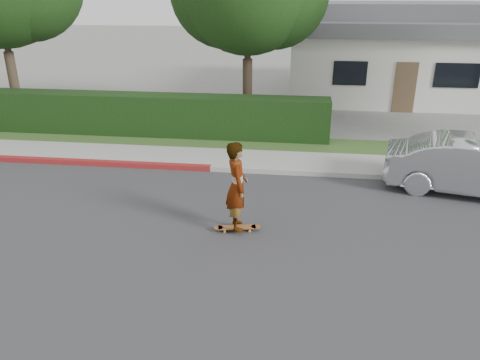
# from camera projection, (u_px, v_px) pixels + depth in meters

# --- Properties ---
(ground) EXTENTS (120.00, 120.00, 0.00)m
(ground) POSITION_uv_depth(u_px,v_px,m) (129.00, 238.00, 9.89)
(ground) COLOR slate
(ground) RESTS_ON ground
(road) EXTENTS (60.00, 8.00, 0.01)m
(road) POSITION_uv_depth(u_px,v_px,m) (129.00, 238.00, 9.89)
(road) COLOR #2D2D30
(road) RESTS_ON ground
(curb_far) EXTENTS (60.00, 0.20, 0.15)m
(curb_far) POSITION_uv_depth(u_px,v_px,m) (177.00, 167.00, 13.62)
(curb_far) COLOR #9E9E99
(curb_far) RESTS_ON ground
(curb_red_section) EXTENTS (12.00, 0.21, 0.15)m
(curb_red_section) POSITION_uv_depth(u_px,v_px,m) (17.00, 159.00, 14.21)
(curb_red_section) COLOR maroon
(curb_red_section) RESTS_ON ground
(sidewalk_far) EXTENTS (60.00, 1.60, 0.12)m
(sidewalk_far) POSITION_uv_depth(u_px,v_px,m) (184.00, 157.00, 14.45)
(sidewalk_far) COLOR gray
(sidewalk_far) RESTS_ON ground
(planting_strip) EXTENTS (60.00, 1.60, 0.10)m
(planting_strip) POSITION_uv_depth(u_px,v_px,m) (195.00, 142.00, 15.93)
(planting_strip) COLOR #2D4C1E
(planting_strip) RESTS_ON ground
(hedge) EXTENTS (15.00, 1.00, 1.50)m
(hedge) POSITION_uv_depth(u_px,v_px,m) (116.00, 115.00, 16.57)
(hedge) COLOR black
(hedge) RESTS_ON ground
(house) EXTENTS (10.60, 8.60, 4.30)m
(house) POSITION_uv_depth(u_px,v_px,m) (396.00, 50.00, 22.83)
(house) COLOR beige
(house) RESTS_ON ground
(skateboard) EXTENTS (1.03, 0.38, 0.09)m
(skateboard) POSITION_uv_depth(u_px,v_px,m) (237.00, 228.00, 10.12)
(skateboard) COLOR #CA7537
(skateboard) RESTS_ON ground
(skateboarder) EXTENTS (0.63, 0.80, 1.92)m
(skateboarder) POSITION_uv_depth(u_px,v_px,m) (237.00, 186.00, 9.75)
(skateboarder) COLOR white
(skateboarder) RESTS_ON skateboard
(car_silver) EXTENTS (4.55, 2.38, 1.43)m
(car_silver) POSITION_uv_depth(u_px,v_px,m) (474.00, 167.00, 11.81)
(car_silver) COLOR #B2B5BA
(car_silver) RESTS_ON ground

